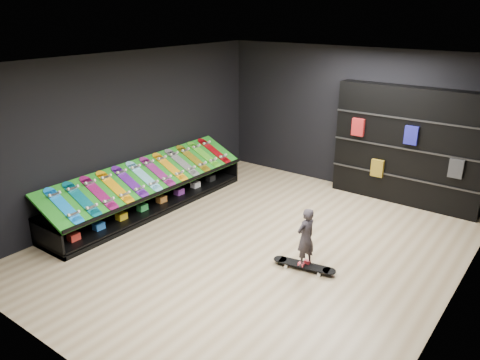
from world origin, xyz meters
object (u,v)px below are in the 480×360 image
Objects in this scene: display_rack at (150,197)px; back_shelving at (408,147)px; floor_skateboard at (304,267)px; child at (305,248)px.

back_shelving is (3.84, 3.32, 0.92)m from display_rack.
back_shelving is at bearing 74.72° from floor_skateboard.
display_rack is 8.14× the size of child.
floor_skateboard is 0.32m from child.
back_shelving is 2.98× the size of floor_skateboard.
child is (-0.29, -3.52, -0.80)m from back_shelving.
display_rack is at bearing -78.00° from child.
back_shelving reaches higher than child.
child reaches higher than display_rack.
back_shelving reaches higher than display_rack.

